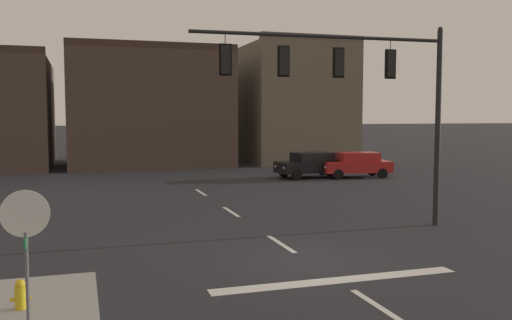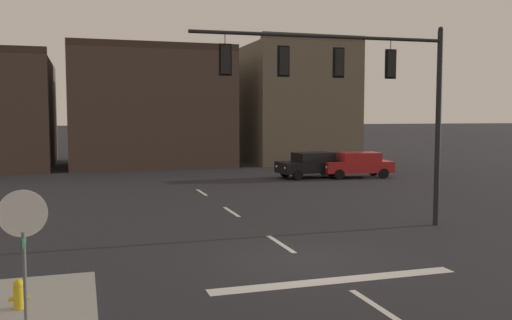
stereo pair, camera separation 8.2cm
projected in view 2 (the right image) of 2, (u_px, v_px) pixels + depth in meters
The scene contains 9 objects.
ground_plane at pixel (305, 260), 15.38m from camera, with size 400.00×400.00×0.00m, color #232328.
stop_bar_paint at pixel (337, 280), 13.47m from camera, with size 6.40×0.50×0.01m, color silver.
lane_centreline at pixel (281, 244), 17.28m from camera, with size 0.16×26.40×0.01m.
signal_mast_near_side at pixel (359, 82), 19.02m from camera, with size 9.09×0.64×7.14m.
stop_sign at pixel (23, 232), 8.86m from camera, with size 0.76×0.64×2.83m.
car_lot_nearside at pixel (358, 164), 35.48m from camera, with size 4.62×2.37×1.61m.
car_lot_middle at pixel (312, 164), 35.42m from camera, with size 4.61×2.35×1.61m.
fire_hydrant at pixel (19, 300), 11.08m from camera, with size 0.40×0.30×0.75m.
building_row at pixel (134, 110), 44.45m from camera, with size 35.33×12.53×10.25m.
Camera 2 is at (-5.81, -14.00, 4.02)m, focal length 38.94 mm.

